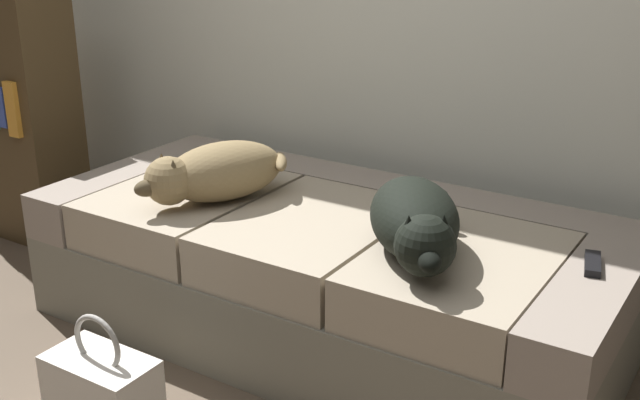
{
  "coord_description": "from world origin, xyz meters",
  "views": [
    {
      "loc": [
        1.31,
        -1.04,
        1.43
      ],
      "look_at": [
        0.0,
        1.02,
        0.52
      ],
      "focal_mm": 44.04,
      "sensor_mm": 36.0,
      "label": 1
    }
  ],
  "objects_px": {
    "dog_dark": "(416,222)",
    "tv_remote": "(593,264)",
    "dog_tan": "(215,172)",
    "handbag": "(103,393)",
    "bookshelf": "(17,117)",
    "couch": "(328,271)"
  },
  "relations": [
    {
      "from": "dog_tan",
      "to": "bookshelf",
      "type": "relative_size",
      "value": 0.52
    },
    {
      "from": "handbag",
      "to": "bookshelf",
      "type": "distance_m",
      "value": 1.73
    },
    {
      "from": "handbag",
      "to": "bookshelf",
      "type": "height_order",
      "value": "bookshelf"
    },
    {
      "from": "dog_tan",
      "to": "bookshelf",
      "type": "bearing_deg",
      "value": 172.33
    },
    {
      "from": "tv_remote",
      "to": "bookshelf",
      "type": "bearing_deg",
      "value": 165.16
    },
    {
      "from": "couch",
      "to": "dog_tan",
      "type": "distance_m",
      "value": 0.52
    },
    {
      "from": "dog_tan",
      "to": "bookshelf",
      "type": "height_order",
      "value": "bookshelf"
    },
    {
      "from": "dog_tan",
      "to": "tv_remote",
      "type": "bearing_deg",
      "value": 6.86
    },
    {
      "from": "couch",
      "to": "handbag",
      "type": "bearing_deg",
      "value": -105.72
    },
    {
      "from": "dog_tan",
      "to": "dog_dark",
      "type": "height_order",
      "value": "dog_dark"
    },
    {
      "from": "dog_dark",
      "to": "bookshelf",
      "type": "xyz_separation_m",
      "value": [
        -2.08,
        0.22,
        -0.02
      ]
    },
    {
      "from": "dog_dark",
      "to": "handbag",
      "type": "relative_size",
      "value": 1.5
    },
    {
      "from": "dog_dark",
      "to": "handbag",
      "type": "distance_m",
      "value": 1.03
    },
    {
      "from": "tv_remote",
      "to": "bookshelf",
      "type": "xyz_separation_m",
      "value": [
        -2.55,
        0.02,
        0.07
      ]
    },
    {
      "from": "dog_dark",
      "to": "bookshelf",
      "type": "relative_size",
      "value": 0.51
    },
    {
      "from": "dog_dark",
      "to": "tv_remote",
      "type": "bearing_deg",
      "value": 22.81
    },
    {
      "from": "couch",
      "to": "bookshelf",
      "type": "bearing_deg",
      "value": 178.67
    },
    {
      "from": "dog_dark",
      "to": "handbag",
      "type": "bearing_deg",
      "value": -134.52
    },
    {
      "from": "couch",
      "to": "tv_remote",
      "type": "height_order",
      "value": "tv_remote"
    },
    {
      "from": "tv_remote",
      "to": "bookshelf",
      "type": "height_order",
      "value": "bookshelf"
    },
    {
      "from": "handbag",
      "to": "dog_dark",
      "type": "bearing_deg",
      "value": 45.48
    },
    {
      "from": "dog_tan",
      "to": "dog_dark",
      "type": "distance_m",
      "value": 0.79
    }
  ]
}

